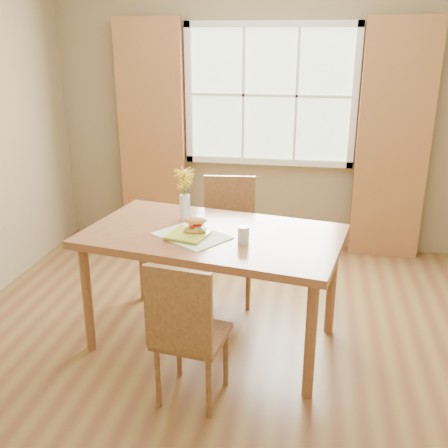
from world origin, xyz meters
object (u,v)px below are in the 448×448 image
at_px(dining_table, 213,244).
at_px(water_glass, 243,235).
at_px(chair_near, 187,329).
at_px(croissant_sandwich, 195,225).
at_px(chair_far, 229,233).
at_px(flower_vase, 185,188).

xyz_separation_m(dining_table, water_glass, (0.23, -0.14, 0.14)).
bearing_deg(water_glass, chair_near, -113.16).
distance_m(croissant_sandwich, water_glass, 0.33).
xyz_separation_m(dining_table, chair_near, (-0.01, -0.70, -0.23)).
distance_m(chair_far, water_glass, 0.94).
bearing_deg(chair_near, dining_table, 97.15).
distance_m(chair_near, flower_vase, 1.09).
distance_m(chair_far, croissant_sandwich, 0.85).
bearing_deg(water_glass, dining_table, 147.28).
bearing_deg(flower_vase, chair_far, 64.93).
distance_m(dining_table, croissant_sandwich, 0.20).
height_order(dining_table, flower_vase, flower_vase).
bearing_deg(flower_vase, dining_table, -42.62).
xyz_separation_m(dining_table, chair_far, (-0.01, 0.71, -0.19)).
relative_size(dining_table, chair_near, 1.97).
bearing_deg(chair_near, croissant_sandwich, 105.95).
xyz_separation_m(chair_near, flower_vase, (-0.23, 0.92, 0.54)).
height_order(chair_near, flower_vase, flower_vase).
xyz_separation_m(chair_near, croissant_sandwich, (-0.09, 0.63, 0.38)).
bearing_deg(dining_table, croissant_sandwich, -134.63).
bearing_deg(dining_table, chair_near, -81.01).
distance_m(dining_table, chair_near, 0.73).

